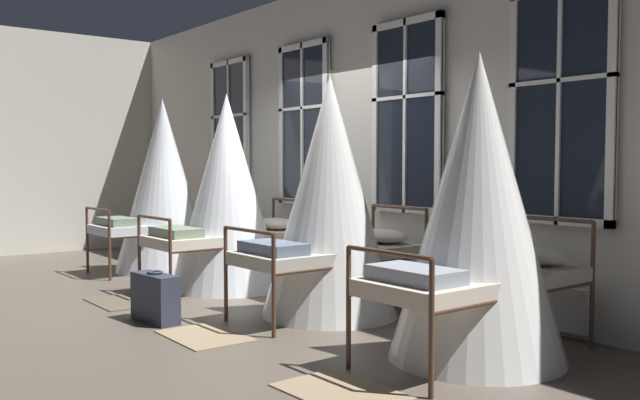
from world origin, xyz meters
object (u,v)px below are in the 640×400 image
object	(u,v)px
cot_third	(330,199)
cot_second	(227,194)
cot_first	(164,187)
suitcase_dark	(155,298)
cot_fourth	(478,211)

from	to	relation	value
cot_third	cot_second	bearing A→B (deg)	91.42
cot_first	suitcase_dark	bearing A→B (deg)	-116.92
cot_first	cot_second	xyz separation A→B (m)	(1.73, -0.02, -0.04)
cot_first	cot_third	xyz separation A→B (m)	(3.56, 0.04, -0.02)
cot_second	cot_fourth	world-z (taller)	cot_fourth
cot_first	suitcase_dark	xyz separation A→B (m)	(2.81, -1.40, -0.91)
cot_fourth	suitcase_dark	world-z (taller)	cot_fourth
cot_second	cot_fourth	xyz separation A→B (m)	(3.65, -0.01, 0.01)
cot_first	cot_third	distance (m)	3.56
cot_first	cot_second	size ratio (longest dim) A/B	1.03
cot_second	suitcase_dark	xyz separation A→B (m)	(1.08, -1.39, -0.87)
cot_third	cot_fourth	xyz separation A→B (m)	(1.82, -0.07, -0.01)
cot_first	cot_third	world-z (taller)	cot_first
cot_first	cot_second	distance (m)	1.73
cot_third	suitcase_dark	bearing A→B (deg)	152.30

